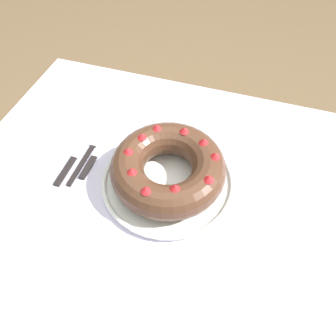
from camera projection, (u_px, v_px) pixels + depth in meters
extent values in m
plane|color=brown|center=(170.00, 289.00, 1.45)|extent=(8.00, 8.00, 0.00)
cube|color=silver|center=(171.00, 198.00, 0.86)|extent=(1.17, 0.91, 0.03)
cylinder|color=brown|center=(87.00, 146.00, 1.48)|extent=(0.06, 0.06, 0.73)
cylinder|color=brown|center=(324.00, 205.00, 1.29)|extent=(0.06, 0.06, 0.73)
cylinder|color=white|center=(168.00, 182.00, 0.87)|extent=(0.34, 0.34, 0.01)
torus|color=white|center=(168.00, 179.00, 0.86)|extent=(0.35, 0.35, 0.01)
torus|color=#4C2D1E|center=(168.00, 168.00, 0.83)|extent=(0.29, 0.29, 0.09)
cone|color=red|center=(208.00, 180.00, 0.74)|extent=(0.03, 0.03, 0.01)
cone|color=red|center=(215.00, 155.00, 0.79)|extent=(0.03, 0.03, 0.01)
cone|color=red|center=(204.00, 141.00, 0.82)|extent=(0.03, 0.03, 0.01)
cone|color=red|center=(184.00, 130.00, 0.84)|extent=(0.04, 0.04, 0.01)
cone|color=red|center=(157.00, 127.00, 0.85)|extent=(0.03, 0.03, 0.01)
cone|color=red|center=(142.00, 136.00, 0.83)|extent=(0.03, 0.03, 0.01)
cone|color=red|center=(128.00, 150.00, 0.80)|extent=(0.03, 0.03, 0.01)
cone|color=red|center=(132.00, 171.00, 0.76)|extent=(0.03, 0.03, 0.01)
cone|color=red|center=(146.00, 189.00, 0.73)|extent=(0.03, 0.03, 0.01)
cone|color=red|center=(175.00, 187.00, 0.73)|extent=(0.03, 0.03, 0.01)
cube|color=black|center=(81.00, 165.00, 0.91)|extent=(0.01, 0.15, 0.01)
cube|color=silver|center=(97.00, 139.00, 0.97)|extent=(0.02, 0.06, 0.01)
cube|color=black|center=(65.00, 171.00, 0.89)|extent=(0.02, 0.10, 0.01)
cube|color=silver|center=(84.00, 142.00, 0.96)|extent=(0.02, 0.12, 0.00)
cube|color=black|center=(88.00, 168.00, 0.90)|extent=(0.02, 0.08, 0.01)
cube|color=silver|center=(102.00, 144.00, 0.96)|extent=(0.02, 0.10, 0.00)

